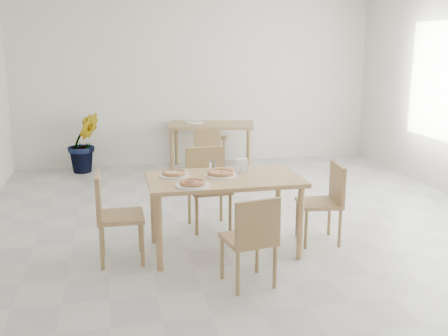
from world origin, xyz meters
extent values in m
plane|color=#B7B7B2|center=(0.00, 0.00, 0.00)|extent=(7.00, 7.00, 0.00)
plane|color=silver|center=(0.00, 3.50, 1.40)|extent=(6.00, 0.00, 6.00)
cube|color=tan|center=(-0.39, -0.49, 0.73)|extent=(1.46, 0.83, 0.04)
cylinder|color=tan|center=(-1.06, -0.84, 0.35)|extent=(0.06, 0.06, 0.71)
cylinder|color=tan|center=(0.26, -0.84, 0.35)|extent=(0.06, 0.06, 0.71)
cylinder|color=tan|center=(-1.05, -0.15, 0.35)|extent=(0.06, 0.06, 0.71)
cylinder|color=tan|center=(0.27, -0.15, 0.35)|extent=(0.06, 0.06, 0.71)
cube|color=#A07A50|center=(-0.35, -1.26, 0.40)|extent=(0.46, 0.46, 0.04)
cube|color=#A07A50|center=(-0.32, -1.43, 0.61)|extent=(0.39, 0.11, 0.37)
cylinder|color=#A07A50|center=(-0.21, -1.06, 0.19)|extent=(0.03, 0.03, 0.38)
cylinder|color=#A07A50|center=(-0.54, -1.12, 0.19)|extent=(0.03, 0.03, 0.38)
cylinder|color=#A07A50|center=(-0.15, -1.39, 0.19)|extent=(0.03, 0.03, 0.38)
cylinder|color=#A07A50|center=(-0.48, -1.45, 0.19)|extent=(0.03, 0.03, 0.38)
cube|color=#A07A50|center=(-0.41, 0.18, 0.44)|extent=(0.46, 0.46, 0.04)
cube|color=#A07A50|center=(-0.43, 0.38, 0.67)|extent=(0.44, 0.07, 0.41)
cylinder|color=#A07A50|center=(-0.59, -0.02, 0.21)|extent=(0.04, 0.04, 0.42)
cylinder|color=#A07A50|center=(-0.22, 0.01, 0.21)|extent=(0.04, 0.04, 0.42)
cylinder|color=#A07A50|center=(-0.61, 0.35, 0.21)|extent=(0.04, 0.04, 0.42)
cylinder|color=#A07A50|center=(-0.24, 0.38, 0.21)|extent=(0.04, 0.04, 0.42)
cube|color=#A07A50|center=(-1.38, -0.53, 0.43)|extent=(0.42, 0.42, 0.04)
cube|color=#A07A50|center=(-1.57, -0.53, 0.65)|extent=(0.04, 0.42, 0.40)
cylinder|color=#A07A50|center=(-1.20, -0.71, 0.21)|extent=(0.04, 0.04, 0.41)
cylinder|color=#A07A50|center=(-1.20, -0.35, 0.21)|extent=(0.04, 0.04, 0.41)
cylinder|color=#A07A50|center=(-1.56, -0.71, 0.21)|extent=(0.04, 0.04, 0.41)
cylinder|color=#A07A50|center=(-1.56, -0.35, 0.21)|extent=(0.04, 0.04, 0.41)
cube|color=#A07A50|center=(0.60, -0.46, 0.41)|extent=(0.44, 0.44, 0.04)
cube|color=#A07A50|center=(0.78, -0.48, 0.63)|extent=(0.08, 0.41, 0.39)
cylinder|color=#A07A50|center=(0.44, -0.27, 0.20)|extent=(0.03, 0.03, 0.40)
cylinder|color=#A07A50|center=(0.41, -0.62, 0.20)|extent=(0.03, 0.03, 0.40)
cylinder|color=#A07A50|center=(0.79, -0.31, 0.20)|extent=(0.03, 0.03, 0.40)
cylinder|color=#A07A50|center=(0.76, -0.65, 0.20)|extent=(0.03, 0.03, 0.40)
cylinder|color=white|center=(-0.42, -0.45, 0.76)|extent=(0.31, 0.31, 0.02)
cylinder|color=white|center=(-0.86, -0.36, 0.76)|extent=(0.29, 0.29, 0.02)
cylinder|color=white|center=(-0.74, -0.76, 0.76)|extent=(0.32, 0.32, 0.02)
cylinder|color=tan|center=(-0.42, -0.45, 0.77)|extent=(0.33, 0.33, 0.01)
torus|color=tan|center=(-0.42, -0.45, 0.78)|extent=(0.34, 0.34, 0.03)
cylinder|color=#C43F22|center=(-0.42, -0.45, 0.78)|extent=(0.26, 0.26, 0.01)
ellipsoid|color=#13551A|center=(-0.42, -0.45, 0.79)|extent=(0.05, 0.05, 0.01)
cylinder|color=tan|center=(-0.86, -0.36, 0.77)|extent=(0.30, 0.30, 0.01)
torus|color=tan|center=(-0.86, -0.36, 0.78)|extent=(0.31, 0.31, 0.03)
cylinder|color=white|center=(-0.86, -0.36, 0.78)|extent=(0.22, 0.22, 0.01)
cylinder|color=tan|center=(-0.74, -0.76, 0.77)|extent=(0.24, 0.24, 0.01)
torus|color=tan|center=(-0.74, -0.76, 0.78)|extent=(0.24, 0.24, 0.03)
cylinder|color=#C43F22|center=(-0.74, -0.76, 0.78)|extent=(0.18, 0.18, 0.01)
cylinder|color=white|center=(-0.21, -0.37, 0.79)|extent=(0.07, 0.07, 0.09)
cylinder|color=white|center=(-0.45, -0.18, 0.79)|extent=(0.07, 0.07, 0.09)
cube|color=silver|center=(-0.19, -0.37, 0.76)|extent=(0.14, 0.08, 0.01)
cube|color=white|center=(-0.19, -0.37, 0.83)|extent=(0.12, 0.07, 0.13)
cube|color=silver|center=(0.21, -0.72, 0.75)|extent=(0.04, 0.17, 0.01)
cube|color=silver|center=(0.03, -0.44, 0.75)|extent=(0.03, 0.18, 0.01)
cube|color=#A07A50|center=(0.12, 2.90, 0.73)|extent=(1.49, 1.06, 0.04)
cylinder|color=#A07A50|center=(-0.54, 2.74, 0.35)|extent=(0.06, 0.06, 0.71)
cylinder|color=#A07A50|center=(0.63, 2.45, 0.35)|extent=(0.06, 0.06, 0.71)
cylinder|color=#A07A50|center=(-0.39, 3.35, 0.35)|extent=(0.06, 0.06, 0.71)
cylinder|color=#A07A50|center=(0.78, 3.06, 0.35)|extent=(0.06, 0.06, 0.71)
cube|color=#A07A50|center=(-0.04, 2.31, 0.40)|extent=(0.48, 0.48, 0.04)
cube|color=#A07A50|center=(-0.09, 2.13, 0.61)|extent=(0.39, 0.14, 0.37)
cylinder|color=#A07A50|center=(0.17, 2.42, 0.19)|extent=(0.03, 0.03, 0.38)
cylinder|color=#A07A50|center=(-0.16, 2.51, 0.19)|extent=(0.03, 0.03, 0.38)
cylinder|color=#A07A50|center=(0.08, 2.10, 0.19)|extent=(0.03, 0.03, 0.38)
cylinder|color=#A07A50|center=(-0.25, 2.19, 0.19)|extent=(0.03, 0.03, 0.38)
cube|color=#A07A50|center=(0.32, 3.53, 0.43)|extent=(0.55, 0.55, 0.04)
cube|color=#A07A50|center=(0.39, 3.71, 0.65)|extent=(0.40, 0.20, 0.40)
cylinder|color=#A07A50|center=(0.08, 3.44, 0.20)|extent=(0.04, 0.04, 0.41)
cylinder|color=#A07A50|center=(0.41, 3.30, 0.20)|extent=(0.04, 0.04, 0.41)
cylinder|color=#A07A50|center=(0.22, 3.77, 0.20)|extent=(0.04, 0.04, 0.41)
cylinder|color=#A07A50|center=(0.55, 3.63, 0.20)|extent=(0.04, 0.04, 0.41)
cylinder|color=white|center=(-0.13, 3.03, 0.76)|extent=(0.29, 0.29, 0.02)
imported|color=#286A1F|center=(-1.87, 3.15, 0.47)|extent=(0.64, 0.58, 0.95)
camera|label=1|loc=(-1.41, -5.25, 2.00)|focal=42.00mm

